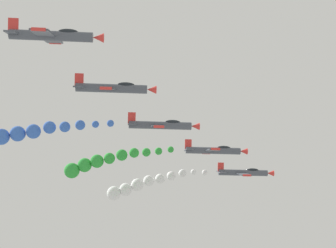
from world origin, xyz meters
name	(u,v)px	position (x,y,z in m)	size (l,w,h in m)	color
airplane_lead	(244,173)	(-17.54, 15.19, 89.60)	(9.14, 10.35, 3.54)	#474C56
smoke_trail_lead	(140,185)	(-17.53, -3.71, 86.94)	(2.48, 17.93, 5.88)	white
airplane_left_inner	(214,150)	(-8.80, 8.25, 90.87)	(9.38, 10.35, 3.11)	#474C56
smoke_trail_left_inner	(100,162)	(-9.60, -10.26, 88.75)	(3.12, 17.56, 5.28)	green
airplane_right_inner	(161,125)	(0.48, -0.99, 91.50)	(9.00, 10.35, 3.92)	#474C56
airplane_left_outer	(113,88)	(8.76, -7.67, 93.18)	(8.86, 10.35, 4.28)	#474C56
airplane_right_outer	(53,36)	(17.53, -13.94, 95.11)	(8.93, 10.35, 4.09)	#474C56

